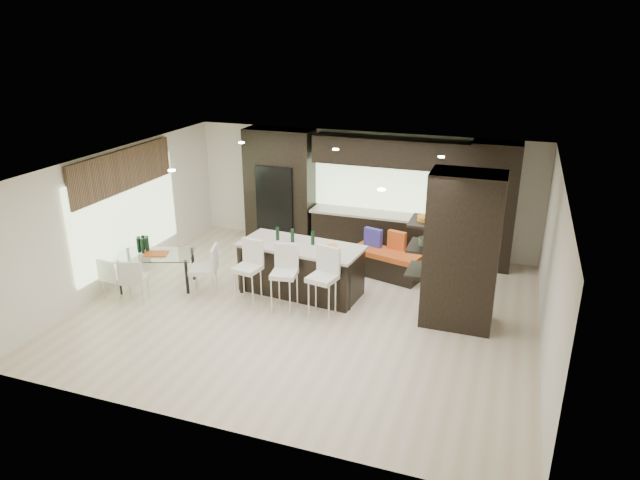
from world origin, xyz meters
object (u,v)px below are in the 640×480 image
at_px(bench, 386,264).
at_px(chair_far, 116,279).
at_px(kitchen_island, 301,269).
at_px(stool_left, 248,280).
at_px(floor_vase, 444,282).
at_px(chair_near, 135,282).
at_px(chair_end, 204,273).
at_px(dining_table, 158,270).
at_px(stool_mid, 284,286).
at_px(stool_right, 322,291).

bearing_deg(bench, chair_far, -134.41).
height_order(kitchen_island, stool_left, stool_left).
height_order(floor_vase, chair_far, floor_vase).
relative_size(stool_left, chair_near, 1.22).
distance_m(kitchen_island, chair_end, 1.87).
xyz_separation_m(stool_left, chair_far, (-2.50, -0.58, -0.12)).
relative_size(kitchen_island, chair_near, 2.88).
distance_m(floor_vase, chair_end, 4.52).
xyz_separation_m(dining_table, chair_far, (-0.45, -0.70, 0.04)).
xyz_separation_m(stool_mid, chair_near, (-2.77, -0.60, -0.09)).
distance_m(dining_table, chair_near, 0.71).
bearing_deg(chair_far, stool_mid, 17.23).
distance_m(stool_right, dining_table, 3.51).
bearing_deg(kitchen_island, bench, 48.37).
xyz_separation_m(kitchen_island, floor_vase, (2.71, 0.15, 0.07)).
distance_m(stool_mid, stool_right, 0.73).
xyz_separation_m(bench, dining_table, (-4.16, -1.99, 0.07)).
distance_m(stool_mid, floor_vase, 2.88).
bearing_deg(chair_near, dining_table, 71.35).
bearing_deg(dining_table, stool_mid, -23.00).
bearing_deg(stool_left, chair_far, -158.45).
relative_size(floor_vase, chair_near, 1.36).
height_order(stool_mid, bench, stool_mid).
xyz_separation_m(stool_mid, stool_right, (0.73, -0.01, 0.02)).
xyz_separation_m(kitchen_island, chair_end, (-1.72, -0.72, -0.04)).
bearing_deg(chair_far, kitchen_island, 30.65).
xyz_separation_m(chair_near, chair_far, (-0.45, 0.01, -0.03)).
height_order(stool_right, chair_end, stool_right).
distance_m(stool_mid, chair_end, 1.73).
bearing_deg(stool_right, chair_near, -159.13).
bearing_deg(dining_table, stool_left, -23.83).
relative_size(stool_mid, floor_vase, 0.89).
distance_m(stool_left, dining_table, 2.05).
relative_size(kitchen_island, dining_table, 1.64).
distance_m(stool_right, chair_far, 4.00).
height_order(stool_left, stool_right, stool_right).
height_order(kitchen_island, bench, kitchen_island).
xyz_separation_m(stool_left, bench, (2.11, 2.11, -0.22)).
xyz_separation_m(chair_near, chair_end, (1.05, 0.71, 0.04)).
xyz_separation_m(kitchen_island, stool_left, (-0.73, -0.83, 0.01)).
xyz_separation_m(kitchen_island, chair_far, (-3.22, -1.41, -0.11)).
height_order(dining_table, chair_far, chair_far).
height_order(chair_near, chair_far, chair_near).
height_order(bench, chair_far, chair_far).
height_order(floor_vase, chair_near, floor_vase).
relative_size(stool_mid, chair_near, 1.22).
xyz_separation_m(stool_right, dining_table, (-3.50, 0.12, -0.17)).
xyz_separation_m(dining_table, chair_near, (0.00, -0.71, 0.06)).
bearing_deg(dining_table, bench, 4.95).
bearing_deg(stool_mid, floor_vase, 11.64).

